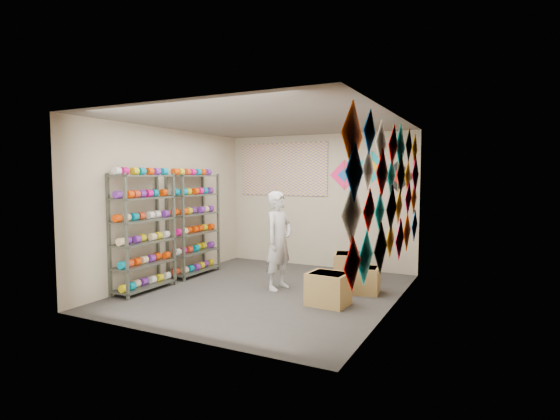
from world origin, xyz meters
The scene contains 12 objects.
ground centered at (0.00, 0.00, 0.00)m, with size 4.50×4.50×0.00m, color #33302C.
room_walls centered at (0.00, 0.00, 1.64)m, with size 4.50×4.50×4.50m.
shelf_rack_front centered at (-1.78, -0.85, 0.95)m, with size 0.40×1.10×1.90m, color #4C5147.
shelf_rack_back centered at (-1.78, 0.45, 0.95)m, with size 0.40×1.10×1.90m, color #4C5147.
string_spools centered at (-1.78, -0.20, 1.05)m, with size 0.12×2.36×0.12m.
kite_wall_display centered at (1.98, -0.03, 1.63)m, with size 0.05×4.29×2.05m.
back_wall_kites centered at (1.08, 2.24, 1.92)m, with size 1.65×0.02×0.79m.
poster centered at (-0.80, 2.23, 2.00)m, with size 2.00×0.01×1.10m, color #844BA3.
shopkeeper centered at (0.11, 0.23, 0.80)m, with size 0.48×0.64×1.61m, color beige.
carton_a centered at (1.15, -0.24, 0.23)m, with size 0.56×0.47×0.47m, color olive.
carton_b centered at (1.41, 0.61, 0.21)m, with size 0.51×0.42×0.42m, color olive.
carton_c centered at (0.95, 1.32, 0.24)m, with size 0.51×0.56×0.49m, color olive.
Camera 1 is at (3.31, -6.07, 1.85)m, focal length 28.00 mm.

